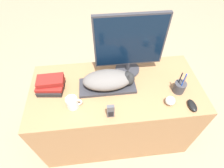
% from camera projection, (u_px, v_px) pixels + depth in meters
% --- Properties ---
extents(ground_plane, '(12.00, 12.00, 0.00)m').
position_uv_depth(ground_plane, '(119.00, 160.00, 1.71)').
color(ground_plane, '#998466').
extents(desk, '(1.34, 0.63, 0.73)m').
position_uv_depth(desk, '(115.00, 112.00, 1.64)').
color(desk, '#9E7047').
rests_on(desk, ground_plane).
extents(keyboard, '(0.43, 0.18, 0.02)m').
position_uv_depth(keyboard, '(107.00, 86.00, 1.36)').
color(keyboard, '#2D2D33').
rests_on(keyboard, desk).
extents(cat, '(0.39, 0.20, 0.12)m').
position_uv_depth(cat, '(110.00, 80.00, 1.31)').
color(cat, '#66605B').
rests_on(cat, keyboard).
extents(monitor, '(0.53, 0.20, 0.50)m').
position_uv_depth(monitor, '(130.00, 44.00, 1.28)').
color(monitor, '#333338').
rests_on(monitor, desk).
extents(computer_mouse, '(0.06, 0.11, 0.03)m').
position_uv_depth(computer_mouse, '(192.00, 105.00, 1.23)').
color(computer_mouse, black).
rests_on(computer_mouse, desk).
extents(coffee_mug, '(0.11, 0.08, 0.09)m').
position_uv_depth(coffee_mug, '(73.00, 103.00, 1.22)').
color(coffee_mug, silver).
rests_on(coffee_mug, desk).
extents(pen_cup, '(0.09, 0.09, 0.21)m').
position_uv_depth(pen_cup, '(180.00, 87.00, 1.30)').
color(pen_cup, '#38383D').
rests_on(pen_cup, desk).
extents(baseball, '(0.07, 0.07, 0.07)m').
position_uv_depth(baseball, '(170.00, 101.00, 1.24)').
color(baseball, silver).
rests_on(baseball, desk).
extents(phone, '(0.05, 0.03, 0.12)m').
position_uv_depth(phone, '(111.00, 111.00, 1.15)').
color(phone, '#4C4C51').
rests_on(phone, desk).
extents(book_stack, '(0.21, 0.18, 0.10)m').
position_uv_depth(book_stack, '(51.00, 85.00, 1.32)').
color(book_stack, black).
rests_on(book_stack, desk).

